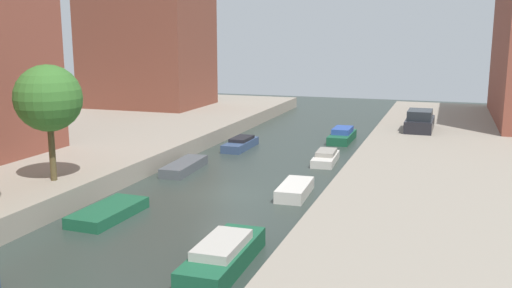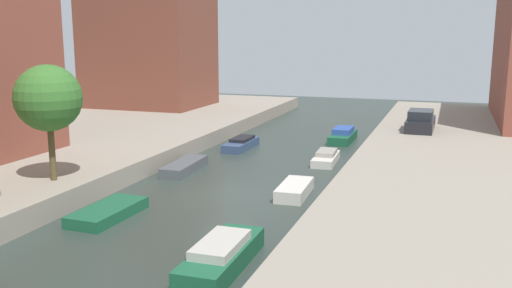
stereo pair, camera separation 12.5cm
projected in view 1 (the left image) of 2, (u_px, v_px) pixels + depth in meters
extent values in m
plane|color=#2D3833|center=(224.00, 195.00, 26.19)|extent=(84.00, 84.00, 0.00)
cylinder|color=brown|center=(52.00, 151.00, 24.61)|extent=(0.28, 0.28, 2.64)
sphere|color=#366B29|center=(48.00, 98.00, 24.16)|extent=(2.90, 2.90, 2.90)
cube|color=black|center=(420.00, 124.00, 37.84)|extent=(1.81, 4.24, 0.78)
cube|color=#1E2328|center=(420.00, 115.00, 37.41)|extent=(1.57, 2.34, 0.61)
cube|color=#195638|center=(108.00, 212.00, 22.84)|extent=(1.72, 3.71, 0.47)
cube|color=#4C5156|center=(184.00, 166.00, 30.66)|extent=(1.46, 4.06, 0.51)
cube|color=#33476B|center=(240.00, 145.00, 36.63)|extent=(1.27, 3.81, 0.51)
cube|color=black|center=(242.00, 139.00, 36.80)|extent=(1.07, 2.10, 0.21)
cube|color=#195638|center=(223.00, 258.00, 17.92)|extent=(1.54, 4.59, 0.67)
cube|color=#B2ADA3|center=(222.00, 244.00, 17.75)|extent=(1.28, 2.53, 0.29)
cube|color=beige|center=(295.00, 190.00, 25.98)|extent=(1.40, 3.19, 0.56)
cube|color=beige|center=(325.00, 159.00, 32.62)|extent=(1.39, 3.47, 0.46)
cube|color=gray|center=(326.00, 152.00, 32.73)|extent=(1.12, 1.93, 0.25)
cube|color=#195638|center=(342.00, 137.00, 39.14)|extent=(1.40, 4.00, 0.57)
cube|color=#2D4C9E|center=(343.00, 130.00, 39.17)|extent=(1.19, 2.20, 0.38)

